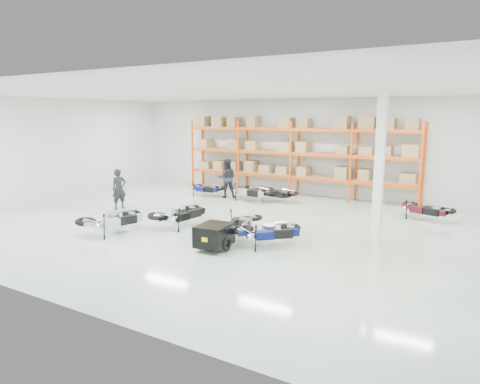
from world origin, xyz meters
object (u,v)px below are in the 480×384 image
Objects in this scene: moto_silver_left at (113,216)px; moto_back_a at (206,186)px; trailer at (214,235)px; person_back at (227,178)px; moto_blue_centre at (268,227)px; moto_black_far_left at (180,210)px; moto_touring_right at (243,220)px; moto_back_b at (252,189)px; moto_back_c at (277,190)px; moto_back_d at (425,206)px; person_left at (119,189)px.

moto_silver_left reaches higher than moto_back_a.
person_back is at bearing 115.52° from trailer.
moto_blue_centre is 0.95× the size of moto_black_far_left.
trailer is at bearing 157.23° from moto_black_far_left.
moto_silver_left is at bearing 60.00° from person_back.
moto_blue_centre is 1.25m from moto_touring_right.
moto_blue_centre is 0.96× the size of moto_silver_left.
moto_back_b is 1.12m from moto_back_c.
moto_touring_right is 6.98m from moto_back_d.
moto_blue_centre is at bearing 168.10° from moto_back_d.
moto_blue_centre is at bearing -177.26° from moto_black_far_left.
moto_back_b reaches higher than moto_back_d.
moto_back_b is at bearing 128.71° from moto_back_c.
moto_back_a is (-1.15, 6.85, -0.10)m from moto_silver_left.
person_back is at bearing -77.44° from moto_back_a.
moto_touring_right is at bearing -136.06° from moto_silver_left.
moto_back_b reaches higher than moto_blue_centre.
moto_back_c is at bearing 87.61° from moto_touring_right.
moto_black_far_left is 1.05× the size of moto_back_b.
moto_back_c reaches higher than moto_back_a.
moto_touring_right reaches higher than moto_back_c.
trailer is at bearing -142.45° from moto_back_b.
moto_silver_left is 1.17× the size of person_left.
moto_black_far_left is at bearing -175.00° from moto_back_c.
moto_black_far_left is at bearing -82.95° from person_left.
moto_silver_left reaches higher than moto_back_b.
trailer is (0.00, -1.60, -0.10)m from moto_touring_right.
moto_silver_left is at bearing -170.25° from moto_back_a.
person_left reaches higher than moto_back_a.
trailer is 8.25m from moto_back_d.
moto_black_far_left is (-3.56, 0.42, 0.03)m from moto_blue_centre.
moto_back_d is (7.12, 0.15, -0.04)m from moto_back_b.
moto_back_c is 6.11m from moto_back_d.
person_back reaches higher than person_left.
person_left is (-3.94, 1.05, 0.23)m from moto_black_far_left.
moto_silver_left is 1.04× the size of moto_back_b.
moto_touring_right is at bearing -135.43° from moto_back_a.
moto_back_a is (-4.91, 6.62, 0.05)m from trailer.
moto_silver_left is 3.82m from person_left.
moto_black_far_left is 4.08m from person_left.
moto_back_b is at bearing -21.36° from person_left.
moto_black_far_left reaches higher than moto_back_a.
moto_blue_centre reaches higher than trailer.
moto_back_a is at bearing -18.67° from person_back.
moto_back_a is at bearing 108.36° from moto_back_b.
moto_back_a is at bearing 117.10° from moto_touring_right.
moto_back_d is (9.54, 0.20, 0.04)m from moto_back_a.
moto_back_d is (4.64, 6.82, 0.10)m from trailer.
moto_touring_right is (2.41, 0.08, -0.06)m from moto_black_far_left.
moto_blue_centre is 3.59m from moto_black_far_left.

